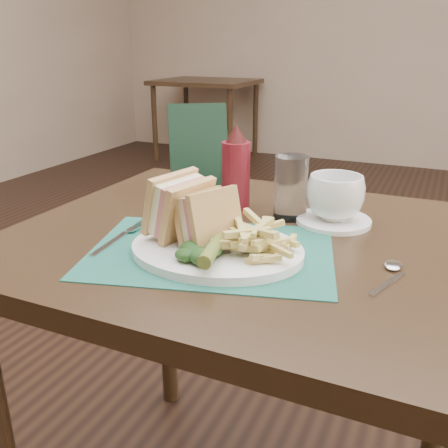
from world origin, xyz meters
name	(u,v)px	position (x,y,z in m)	size (l,w,h in m)	color
floor	(302,396)	(0.00, 0.00, 0.00)	(7.00, 7.00, 0.00)	black
wall_back	(408,166)	(0.00, 3.50, 0.00)	(6.00, 6.00, 0.00)	tan
table_main	(248,395)	(0.00, -0.50, 0.38)	(0.90, 0.75, 0.75)	black
table_bg_left	(206,120)	(-1.86, 3.05, 0.38)	(0.90, 0.75, 0.75)	black
placemat	(211,252)	(-0.03, -0.61, 0.75)	(0.42, 0.30, 0.00)	#1C5A4C
plate	(217,250)	(-0.02, -0.62, 0.76)	(0.30, 0.24, 0.01)	white
sandwich_half_a	(170,203)	(-0.12, -0.60, 0.82)	(0.06, 0.12, 0.10)	tan
sandwich_half_b	(201,214)	(-0.05, -0.61, 0.82)	(0.06, 0.10, 0.09)	tan
kale_garnish	(202,253)	(-0.01, -0.68, 0.78)	(0.11, 0.08, 0.03)	black
pickle_spear	(213,249)	(0.00, -0.68, 0.79)	(0.02, 0.02, 0.12)	#516325
fries_pile	(258,235)	(0.05, -0.60, 0.79)	(0.18, 0.20, 0.05)	tan
fork	(120,236)	(-0.21, -0.63, 0.76)	(0.03, 0.17, 0.01)	silver
spoon	(390,276)	(0.27, -0.59, 0.76)	(0.03, 0.15, 0.01)	silver
saucer	(333,221)	(0.13, -0.37, 0.76)	(0.15, 0.15, 0.01)	white
coffee_cup	(335,197)	(0.13, -0.37, 0.80)	(0.11, 0.11, 0.09)	white
drinking_glass	(291,187)	(0.04, -0.38, 0.81)	(0.07, 0.07, 0.13)	white
ketchup_bottle	(236,169)	(-0.08, -0.38, 0.84)	(0.06, 0.06, 0.19)	maroon
check_presenter	(199,152)	(-0.20, -0.32, 0.86)	(0.13, 0.01, 0.22)	black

